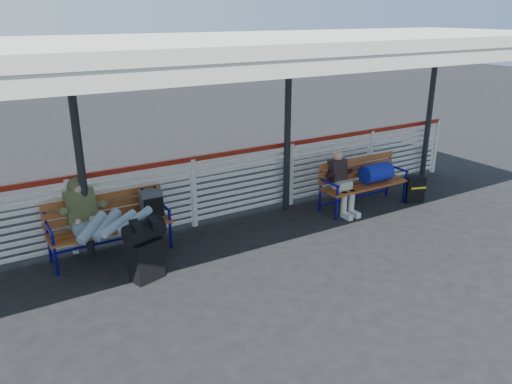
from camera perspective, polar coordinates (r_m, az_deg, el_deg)
ground at (r=7.19m, az=-0.59°, el=-9.10°), size 60.00×60.00×0.00m
fence at (r=8.47m, az=-7.17°, el=0.24°), size 12.08×0.08×1.24m
canopy at (r=7.06m, az=-4.42°, el=16.24°), size 12.60×3.60×3.16m
luggage_stack at (r=6.95m, az=-12.51°, el=-6.23°), size 0.59×0.43×0.88m
bench_left at (r=7.82m, az=-15.09°, el=-2.53°), size 1.80×0.56×0.92m
bench_right at (r=9.59m, az=12.83°, el=1.86°), size 1.80×0.56×0.92m
traveler_man at (r=7.37m, az=-16.94°, el=-3.01°), size 0.93×1.62×0.77m
companion_person at (r=9.14m, az=9.75°, el=1.17°), size 0.32×0.66×1.15m
suitcase_side at (r=10.14m, az=17.63°, el=0.34°), size 0.41×0.33×0.51m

